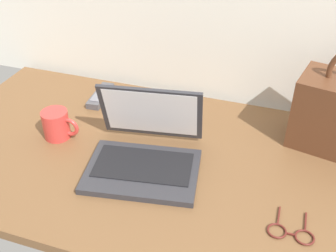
% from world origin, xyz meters
% --- Properties ---
extents(desk, '(1.60, 0.76, 0.03)m').
position_xyz_m(desk, '(0.00, 0.00, 0.01)').
color(desk, brown).
rests_on(desk, ground).
extents(laptop, '(0.35, 0.33, 0.21)m').
position_xyz_m(laptop, '(-0.11, -0.03, 0.08)').
color(laptop, '#2D2D33').
rests_on(laptop, desk).
extents(coffee_mug, '(0.12, 0.08, 0.09)m').
position_xyz_m(coffee_mug, '(-0.41, -0.00, 0.08)').
color(coffee_mug, red).
rests_on(coffee_mug, desk).
extents(remote_control_near, '(0.06, 0.16, 0.02)m').
position_xyz_m(remote_control_near, '(-0.39, 0.25, 0.04)').
color(remote_control_near, '#4C4C51').
rests_on(remote_control_near, desk).
extents(eyeglasses, '(0.11, 0.11, 0.01)m').
position_xyz_m(eyeglasses, '(0.31, -0.17, 0.03)').
color(eyeglasses, '#591E19').
rests_on(eyeglasses, desk).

